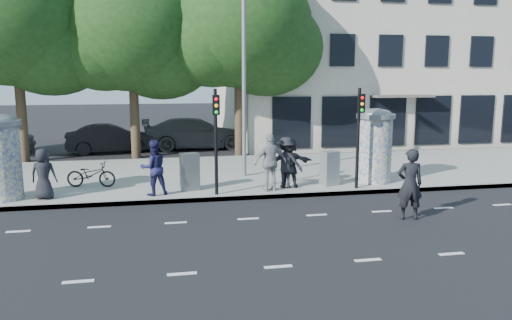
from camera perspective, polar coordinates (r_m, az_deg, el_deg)
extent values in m
plane|color=black|center=(12.71, 0.22, -8.50)|extent=(120.00, 120.00, 0.00)
cube|color=gray|center=(19.87, -4.00, -1.64)|extent=(40.00, 8.00, 0.15)
cube|color=slate|center=(16.05, -2.26, -4.36)|extent=(40.00, 0.10, 0.16)
cube|color=silver|center=(10.69, 2.57, -12.09)|extent=(32.00, 0.12, 0.01)
cube|color=silver|center=(14.02, -0.90, -6.74)|extent=(32.00, 0.12, 0.01)
cylinder|color=beige|center=(17.25, -27.17, -0.28)|extent=(1.20, 1.20, 2.30)
cylinder|color=beige|center=(18.38, 13.39, 1.08)|extent=(1.20, 1.20, 2.30)
cylinder|color=slate|center=(18.24, 13.54, 4.90)|extent=(1.36, 1.36, 0.16)
ellipsoid|color=slate|center=(18.24, 13.55, 5.15)|extent=(1.10, 1.10, 0.38)
cylinder|color=black|center=(15.93, -4.60, 2.02)|extent=(0.11, 0.11, 3.40)
cube|color=black|center=(15.64, -4.58, 6.29)|extent=(0.22, 0.14, 0.62)
cylinder|color=black|center=(17.14, 11.57, 2.39)|extent=(0.11, 0.11, 3.40)
cube|color=black|center=(16.86, 11.95, 6.36)|extent=(0.22, 0.14, 0.62)
cylinder|color=slate|center=(18.81, -1.38, 10.24)|extent=(0.16, 0.16, 8.00)
cylinder|color=#38281C|center=(25.16, -25.24, 5.11)|extent=(0.44, 0.44, 4.73)
ellipsoid|color=#153212|center=(25.24, -25.93, 14.52)|extent=(7.20, 7.20, 6.12)
cylinder|color=#38281C|center=(24.63, -13.71, 5.31)|extent=(0.44, 0.44, 4.41)
ellipsoid|color=#153212|center=(24.66, -14.08, 14.31)|extent=(6.80, 6.80, 5.78)
cylinder|color=#38281C|center=(24.50, -1.95, 5.77)|extent=(0.44, 0.44, 4.59)
ellipsoid|color=#153212|center=(24.56, -2.00, 15.18)|extent=(7.00, 7.00, 5.95)
cube|color=#AFA593|center=(34.99, 13.57, 12.75)|extent=(20.00, 15.00, 12.00)
cube|color=black|center=(28.31, 19.55, 4.33)|extent=(18.00, 0.10, 2.60)
cube|color=#59544C|center=(26.96, 16.39, 7.03)|extent=(3.20, 0.90, 0.12)
cube|color=#194C8C|center=(24.78, 0.29, 7.91)|extent=(1.60, 0.06, 0.30)
imported|color=black|center=(16.79, -23.12, -1.46)|extent=(0.84, 0.61, 1.60)
imported|color=#1C1B44|center=(16.28, -11.61, -0.87)|extent=(1.02, 0.89, 1.78)
imported|color=black|center=(17.02, 3.46, -0.29)|extent=(1.29, 1.05, 1.74)
imported|color=gray|center=(16.52, 1.66, -0.25)|extent=(1.25, 0.88, 1.94)
imported|color=black|center=(17.07, 3.86, -0.33)|extent=(1.65, 0.79, 1.71)
imported|color=black|center=(14.40, 17.16, -2.66)|extent=(0.79, 0.58, 1.99)
imported|color=black|center=(18.08, -18.33, -1.57)|extent=(0.91, 1.76, 0.88)
cube|color=#5E5F62|center=(16.84, -7.59, -1.33)|extent=(0.67, 0.54, 1.25)
cube|color=gray|center=(17.60, 8.40, -0.95)|extent=(0.68, 0.59, 1.20)
imported|color=black|center=(26.86, -16.29, 2.37)|extent=(2.15, 4.61, 1.46)
imported|color=#55575C|center=(27.37, -6.86, 3.04)|extent=(2.45, 5.78, 1.67)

